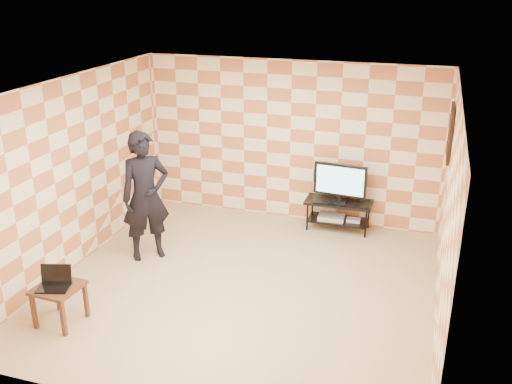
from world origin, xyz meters
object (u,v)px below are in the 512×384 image
tv_stand (339,209)px  tv (340,181)px  side_table (59,293)px  person (146,196)px

tv_stand → tv: bearing=-85.2°
side_table → person: 1.98m
tv → person: size_ratio=0.45×
tv → person: bearing=-144.5°
side_table → person: (0.20, 1.89, 0.55)m
tv_stand → side_table: (-2.73, -3.70, 0.04)m
tv → person: person is taller
tv_stand → person: bearing=-144.5°
tv_stand → tv: 0.48m
tv_stand → tv: tv is taller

